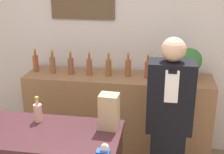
{
  "coord_description": "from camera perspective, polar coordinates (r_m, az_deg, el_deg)",
  "views": [
    {
      "loc": [
        0.53,
        -1.53,
        2.12
      ],
      "look_at": [
        0.1,
        1.08,
        1.19
      ],
      "focal_mm": 50.0,
      "sensor_mm": 36.0,
      "label": 1
    }
  ],
  "objects": [
    {
      "name": "back_wall",
      "position": [
        3.65,
        0.84,
        7.34
      ],
      "size": [
        5.2,
        0.09,
        2.7
      ],
      "color": "silver",
      "rests_on": "ground_plane"
    },
    {
      "name": "back_shelf",
      "position": [
        3.64,
        1.03,
        -7.12
      ],
      "size": [
        2.08,
        0.48,
        0.98
      ],
      "color": "#8E6642",
      "rests_on": "ground_plane"
    },
    {
      "name": "shopkeeper",
      "position": [
        2.87,
        10.3,
        -8.46
      ],
      "size": [
        0.4,
        0.25,
        1.58
      ],
      "color": "black",
      "rests_on": "ground_plane"
    },
    {
      "name": "potted_plant",
      "position": [
        3.36,
        13.98,
        2.44
      ],
      "size": [
        0.25,
        0.25,
        0.35
      ],
      "color": "#B27047",
      "rests_on": "back_shelf"
    },
    {
      "name": "paper_bag",
      "position": [
        2.4,
        -0.54,
        -6.33
      ],
      "size": [
        0.15,
        0.13,
        0.28
      ],
      "color": "tan",
      "rests_on": "display_counter"
    },
    {
      "name": "tape_dispenser",
      "position": [
        2.15,
        -1.55,
        -13.3
      ],
      "size": [
        0.09,
        0.06,
        0.07
      ],
      "color": "#1E4799",
      "rests_on": "display_counter"
    },
    {
      "name": "counter_bottle_2",
      "position": [
        2.6,
        -13.4,
        -6.25
      ],
      "size": [
        0.07,
        0.07,
        0.21
      ],
      "color": "tan",
      "rests_on": "display_counter"
    },
    {
      "name": "shelf_bottle_0",
      "position": [
        3.69,
        -13.78,
        2.55
      ],
      "size": [
        0.06,
        0.06,
        0.27
      ],
      "color": "brown",
      "rests_on": "back_shelf"
    },
    {
      "name": "shelf_bottle_1",
      "position": [
        3.59,
        -10.79,
        2.3
      ],
      "size": [
        0.06,
        0.06,
        0.27
      ],
      "color": "brown",
      "rests_on": "back_shelf"
    },
    {
      "name": "shelf_bottle_2",
      "position": [
        3.52,
        -7.54,
        2.13
      ],
      "size": [
        0.06,
        0.06,
        0.27
      ],
      "color": "brown",
      "rests_on": "back_shelf"
    },
    {
      "name": "shelf_bottle_3",
      "position": [
        3.46,
        -4.16,
        1.95
      ],
      "size": [
        0.06,
        0.06,
        0.27
      ],
      "color": "brown",
      "rests_on": "back_shelf"
    },
    {
      "name": "shelf_bottle_4",
      "position": [
        3.43,
        -0.64,
        1.84
      ],
      "size": [
        0.06,
        0.06,
        0.27
      ],
      "color": "brown",
      "rests_on": "back_shelf"
    },
    {
      "name": "shelf_bottle_5",
      "position": [
        3.42,
        2.96,
        1.78
      ],
      "size": [
        0.06,
        0.06,
        0.27
      ],
      "color": "brown",
      "rests_on": "back_shelf"
    },
    {
      "name": "shelf_bottle_6",
      "position": [
        3.38,
        6.52,
        1.47
      ],
      "size": [
        0.06,
        0.06,
        0.27
      ],
      "color": "brown",
      "rests_on": "back_shelf"
    },
    {
      "name": "shelf_bottle_7",
      "position": [
        3.39,
        10.13,
        1.33
      ],
      "size": [
        0.06,
        0.06,
        0.27
      ],
      "color": "brown",
      "rests_on": "back_shelf"
    }
  ]
}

